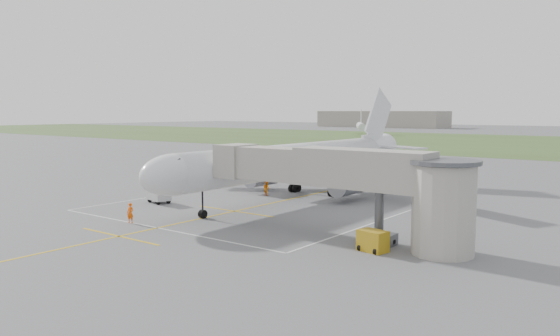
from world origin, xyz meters
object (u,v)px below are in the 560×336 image
Objects in this scene: gpu_unit at (373,241)px; ramp_worker_wing at (266,188)px; airliner at (296,161)px; jet_bridge at (353,180)px; ramp_worker_nose at (130,213)px; baggage_cart at (159,194)px.

ramp_worker_wing reaches higher than gpu_unit.
airliner is 20.50× the size of gpu_unit.
jet_bridge is 12.70× the size of ramp_worker_nose.
ramp_worker_nose is at bearing -161.19° from jet_bridge.
jet_bridge is 24.16m from ramp_worker_wing.
ramp_worker_wing is (-3.90, -0.70, -3.52)m from airliner.
ramp_worker_nose is (-19.33, -6.59, -3.82)m from jet_bridge.
airliner is 21.43m from ramp_worker_nose.
airliner is at bearing 149.29° from gpu_unit.
baggage_cart is 1.82× the size of ramp_worker_wing.
baggage_cart is 12.92m from ramp_worker_wing.
ramp_worker_nose is (6.46, -8.78, -0.09)m from baggage_cart.
baggage_cart is at bearing -129.87° from airliner.
gpu_unit is at bearing 161.80° from ramp_worker_wing.
ramp_worker_wing is at bearing 75.47° from baggage_cart.
jet_bridge is 13.43× the size of ramp_worker_wing.
gpu_unit is (2.94, -2.25, -3.98)m from jet_bridge.
airliner is 5.30m from ramp_worker_wing.
gpu_unit is at bearing -37.44° from jet_bridge.
baggage_cart is (-10.07, -12.06, -3.38)m from airliner.
gpu_unit is 27.55m from ramp_worker_wing.
ramp_worker_nose is 1.06× the size of ramp_worker_wing.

